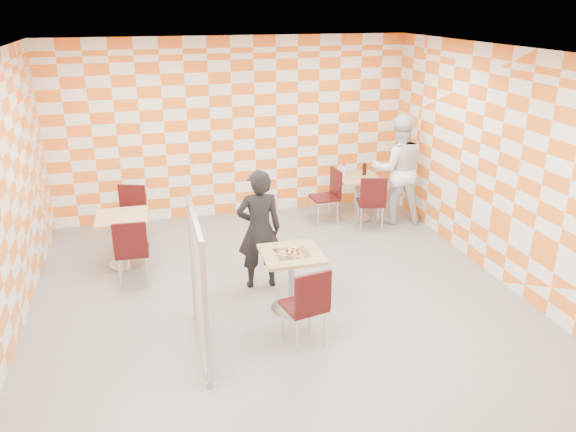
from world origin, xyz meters
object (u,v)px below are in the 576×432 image
Objects in this scene: chair_second_front at (372,199)px; chair_second_side at (330,192)px; chair_empty_far at (131,211)px; main_table at (292,271)px; man_white at (398,169)px; empty_table at (124,232)px; sport_bottle at (344,170)px; chair_main_front at (308,302)px; second_table at (357,190)px; chair_empty_near at (132,248)px; partition at (198,284)px; soda_bottle at (364,169)px; man_dark at (259,230)px.

chair_second_front and chair_second_side have the same top height.
chair_empty_far is at bearing -177.88° from chair_second_side.
man_white is (2.45, 2.39, 0.40)m from main_table.
empty_table is at bearing 137.87° from main_table.
chair_main_front is at bearing -115.08° from sport_bottle.
main_table and second_table have the same top height.
chair_second_side is 3.53m from chair_empty_near.
chair_second_front is 0.74m from man_white.
second_table is 3.75× the size of sport_bottle.
chair_empty_far is (-3.70, -0.18, 0.04)m from second_table.
chair_empty_far is at bearing 126.56° from main_table.
sport_bottle is (-0.79, 0.42, -0.07)m from man_white.
main_table and empty_table have the same top height.
sport_bottle is at bearing 64.92° from chair_main_front.
chair_empty_far is at bearing 90.41° from chair_empty_near.
chair_second_side and chair_empty_near have the same top height.
partition is 0.85× the size of man_white.
man_white reaches higher than main_table.
chair_empty_far is at bearing 118.73° from chair_main_front.
chair_empty_far is at bearing 9.35° from man_white.
sport_bottle is at bearing 142.20° from second_table.
sport_bottle reaches higher than empty_table.
second_table is at bearing 13.36° from empty_table.
chair_empty_near is at bearing 149.14° from main_table.
sport_bottle is at bearing 5.28° from chair_empty_far.
partition is 4.58m from soda_bottle.
partition is at bearing 168.80° from chair_main_front.
partition is (-3.03, -2.68, 0.25)m from chair_second_front.
sport_bottle is at bearing 59.52° from main_table.
chair_main_front is at bearing -112.06° from chair_second_side.
man_dark is (1.71, -1.07, 0.28)m from empty_table.
man_dark reaches higher than soda_bottle.
second_table is at bearing -134.06° from man_dark.
main_table is 2.14m from chair_empty_near.
partition is at bearing -152.81° from main_table.
soda_bottle is (0.65, 0.12, 0.31)m from chair_second_side.
chair_second_front is 3.85m from chair_empty_near.
man_white is 7.92× the size of soda_bottle.
partition is (-1.11, 0.22, 0.25)m from chair_main_front.
chair_empty_near is at bearing -165.15° from chair_second_front.
chair_empty_far is 4.31m from man_white.
chair_second_front is (0.03, -0.58, 0.04)m from second_table.
sport_bottle is (-0.19, 0.15, 0.33)m from second_table.
chair_second_side is at bearing 62.72° from main_table.
chair_empty_near is 1.66m from man_dark.
partition is (0.70, -3.08, 0.25)m from chair_empty_far.
chair_empty_far reaches higher than empty_table.
chair_empty_far is at bearing 173.77° from chair_second_front.
second_table is 4.44m from partition.
man_dark reaches higher than partition.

